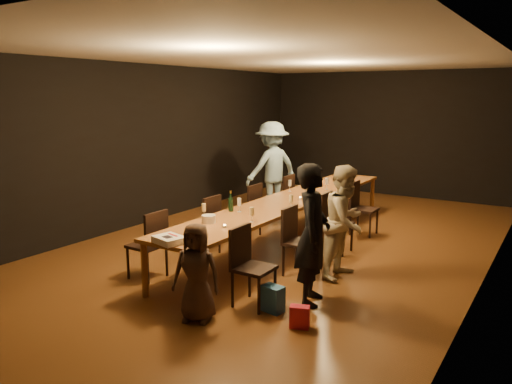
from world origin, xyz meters
The scene contains 30 objects.
ground centered at (0.00, 0.00, 0.00)m, with size 10.00×10.00×0.00m, color #4C2F13.
room_shell centered at (0.00, 0.00, 2.08)m, with size 6.04×10.04×3.02m.
table centered at (0.00, 0.00, 0.70)m, with size 0.90×6.00×0.75m.
chair_right_0 centered at (0.85, -2.40, 0.47)m, with size 0.42×0.42×0.93m, color black, non-canonical shape.
chair_right_1 centered at (0.85, -1.20, 0.47)m, with size 0.42×0.42×0.93m, color black, non-canonical shape.
chair_right_2 centered at (0.85, 0.00, 0.47)m, with size 0.42×0.42×0.93m, color black, non-canonical shape.
chair_right_3 centered at (0.85, 1.20, 0.47)m, with size 0.42×0.42×0.93m, color black, non-canonical shape.
chair_left_0 centered at (-0.85, -2.40, 0.47)m, with size 0.42×0.42×0.93m, color black, non-canonical shape.
chair_left_1 centered at (-0.85, -1.20, 0.47)m, with size 0.42×0.42×0.93m, color black, non-canonical shape.
chair_left_2 centered at (-0.85, 0.00, 0.47)m, with size 0.42×0.42×0.93m, color black, non-canonical shape.
chair_left_3 centered at (-0.85, 1.20, 0.47)m, with size 0.42×0.42×0.93m, color black, non-canonical shape.
woman_birthday centered at (1.37, -1.95, 0.83)m, with size 0.61×0.40×1.66m, color black.
woman_tan centered at (1.36, -0.93, 0.76)m, with size 0.74×0.58×1.52m, color beige.
man_blue centered at (-1.45, 1.90, 0.94)m, with size 1.22×0.70×1.89m, color #87B1D0.
child centered at (0.53, -3.05, 0.54)m, with size 0.53×0.35×1.09m, color #402D24.
gift_bag_red centered at (1.57, -2.63, 0.12)m, with size 0.21×0.11×0.24m, color red.
gift_bag_blue centered at (1.12, -2.43, 0.15)m, with size 0.24×0.16×0.30m, color #2560A1.
birthday_cake centered at (0.01, -2.90, 0.79)m, with size 0.40×0.35×0.08m.
plate_stack centered at (-0.17, -1.92, 0.80)m, with size 0.19×0.19×0.10m, color white.
champagne_bottle centered at (-0.31, -1.22, 0.90)m, with size 0.07×0.07×0.30m, color black, non-canonical shape.
ice_bucket centered at (0.07, 0.64, 0.85)m, with size 0.19×0.19×0.21m, color #AAA9AE.
wineglass_0 centered at (-0.38, -1.76, 0.85)m, with size 0.06×0.06×0.21m, color beige, non-canonical shape.
wineglass_1 centered at (0.30, -1.59, 0.85)m, with size 0.06×0.06×0.21m, color beige, non-canonical shape.
wineglass_2 centered at (-0.18, -1.18, 0.85)m, with size 0.06×0.06×0.21m, color silver, non-canonical shape.
wineglass_3 centered at (0.35, -0.59, 0.85)m, with size 0.06×0.06×0.21m, color beige, non-canonical shape.
wineglass_4 centered at (-0.32, 0.60, 0.85)m, with size 0.06×0.06×0.21m, color silver, non-canonical shape.
wineglass_5 centered at (0.16, 1.12, 0.85)m, with size 0.06×0.06×0.21m, color silver, non-canonical shape.
tealight_near centered at (0.15, -2.01, 0.77)m, with size 0.05×0.05×0.03m, color #B2B7B2.
tealight_mid centered at (0.15, 0.10, 0.77)m, with size 0.05×0.05×0.03m, color #B2B7B2.
tealight_far centered at (0.15, 1.73, 0.77)m, with size 0.05×0.05×0.03m, color #B2B7B2.
Camera 1 is at (3.80, -7.02, 2.41)m, focal length 35.00 mm.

